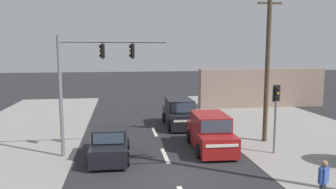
# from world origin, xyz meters

# --- Properties ---
(ground_plane) EXTENTS (140.00, 140.00, 0.00)m
(ground_plane) POSITION_xyz_m (0.00, 0.00, 0.00)
(ground_plane) COLOR #28282B
(lane_dash_mid) EXTENTS (0.20, 2.40, 0.01)m
(lane_dash_mid) POSITION_xyz_m (0.00, 3.00, 0.00)
(lane_dash_mid) COLOR silver
(lane_dash_mid) RESTS_ON ground
(lane_dash_far) EXTENTS (0.20, 2.40, 0.01)m
(lane_dash_far) POSITION_xyz_m (0.00, 8.00, 0.00)
(lane_dash_far) COLOR silver
(lane_dash_far) RESTS_ON ground
(utility_pole_midground_right) EXTENTS (1.80, 0.26, 8.98)m
(utility_pole_midground_right) POSITION_xyz_m (6.12, 4.76, 4.73)
(utility_pole_midground_right) COLOR #4C3D2B
(utility_pole_midground_right) RESTS_ON ground
(traffic_signal_mast) EXTENTS (5.29, 0.45, 6.00)m
(traffic_signal_mast) POSITION_xyz_m (-3.79, 3.66, 4.15)
(traffic_signal_mast) COLOR slate
(traffic_signal_mast) RESTS_ON ground
(pedestal_signal_right_kerb) EXTENTS (0.44, 0.31, 3.56)m
(pedestal_signal_right_kerb) POSITION_xyz_m (5.61, 2.53, 2.42)
(pedestal_signal_right_kerb) COLOR slate
(pedestal_signal_right_kerb) RESTS_ON ground
(shopfront_wall_far) EXTENTS (12.00, 1.00, 3.60)m
(shopfront_wall_far) POSITION_xyz_m (11.00, 16.00, 1.80)
(shopfront_wall_far) COLOR gray
(shopfront_wall_far) RESTS_ON ground
(suv_kerbside_parked) EXTENTS (2.10, 4.56, 1.90)m
(suv_kerbside_parked) POSITION_xyz_m (1.92, 9.38, 0.88)
(suv_kerbside_parked) COLOR black
(suv_kerbside_parked) RESTS_ON ground
(sedan_crossing_left) EXTENTS (1.99, 4.29, 1.56)m
(sedan_crossing_left) POSITION_xyz_m (-2.74, 3.13, 0.70)
(sedan_crossing_left) COLOR black
(sedan_crossing_left) RESTS_ON ground
(suv_oncoming_near) EXTENTS (2.21, 4.61, 1.90)m
(suv_oncoming_near) POSITION_xyz_m (2.57, 3.80, 0.88)
(suv_oncoming_near) COLOR maroon
(suv_oncoming_near) RESTS_ON ground
(pedestrian_at_kerb) EXTENTS (0.49, 0.38, 1.63)m
(pedestrian_at_kerb) POSITION_xyz_m (4.52, -3.15, 0.93)
(pedestrian_at_kerb) COLOR #333338
(pedestrian_at_kerb) RESTS_ON ground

